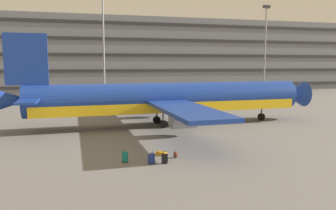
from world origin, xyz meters
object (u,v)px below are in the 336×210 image
Objects in this scene: suitcase_large at (151,158)px; airliner at (167,99)px; suitcase_small at (165,158)px; backpack_black at (176,155)px; suitcase_teal at (125,157)px; suitcase_scuffed at (161,153)px; backpack_laid_flat at (152,157)px.

airliner is at bearing 71.14° from suitcase_large.
backpack_black is at bearing 44.88° from suitcase_small.
backpack_black is at bearing -101.64° from airliner.
suitcase_teal reaches higher than suitcase_small.
suitcase_small is 1.68m from backpack_black.
suitcase_small is 1.01× the size of suitcase_scuffed.
suitcase_large is 2.42m from suitcase_scuffed.
suitcase_scuffed is at bearing 129.96° from backpack_black.
suitcase_small is 0.93× the size of suitcase_teal.
suitcase_teal is 2.08m from backpack_laid_flat.
airliner is 38.96× the size of suitcase_teal.
airliner is 15.13m from suitcase_teal.
airliner reaches higher than suitcase_large.
backpack_black is (2.12, 1.00, -0.15)m from suitcase_large.
suitcase_large is (-4.82, -14.13, -2.68)m from airliner.
backpack_black is at bearing -50.04° from suitcase_scuffed.
suitcase_large is at bearing -154.76° from backpack_black.
backpack_laid_flat is at bearing 4.78° from suitcase_teal.
suitcase_large is 0.98× the size of suitcase_small.
suitcase_teal reaches higher than suitcase_scuffed.
airliner is at bearing 74.80° from suitcase_small.
suitcase_teal is (-2.71, 0.95, 0.06)m from suitcase_small.
suitcase_scuffed is at bearing 23.17° from suitcase_teal.
suitcase_small is 2.87m from suitcase_teal.
airliner reaches higher than suitcase_teal.
suitcase_scuffed is 1.47m from backpack_laid_flat.
suitcase_teal reaches higher than backpack_laid_flat.
suitcase_scuffed is (-3.59, -12.07, -2.95)m from airliner.
suitcase_small is 2.27m from suitcase_scuffed.
backpack_laid_flat is at bearing 73.20° from suitcase_large.
suitcase_scuffed is (3.01, 1.29, -0.30)m from suitcase_teal.
backpack_laid_flat is at bearing -109.00° from airliner.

